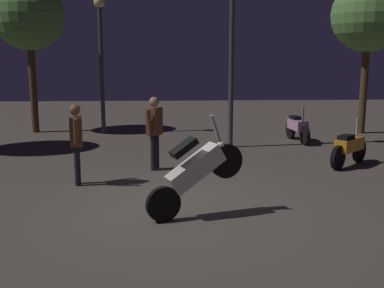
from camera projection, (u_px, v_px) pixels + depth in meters
The scene contains 10 objects.
ground_plane at pixel (180, 211), 7.78m from camera, with size 40.00×40.00×0.00m, color #4C443D.
motorcycle_white_foreground at pixel (195, 171), 7.36m from camera, with size 1.58×0.70×1.63m.
motorcycle_orange_parked_left at pixel (349, 147), 10.92m from camera, with size 1.28×1.21×1.11m.
motorcycle_pink_parked_right at pixel (298, 127), 14.05m from camera, with size 0.41×1.66×1.11m.
person_rider_beside at pixel (154, 127), 10.45m from camera, with size 0.38×0.63×1.66m.
person_bystander_far at pixel (76, 137), 9.19m from camera, with size 0.31×0.66×1.62m.
streetlamp_near at pixel (232, 19), 12.64m from camera, with size 0.36×0.36×5.69m.
streetlamp_far at pixel (101, 47), 15.15m from camera, with size 0.36×0.36×4.44m.
tree_left_bg at pixel (369, 16), 15.04m from camera, with size 2.39×2.39×5.07m.
tree_right_bg at pixel (29, 16), 15.23m from camera, with size 2.31×2.31×5.05m.
Camera 1 is at (-0.21, -7.45, 2.52)m, focal length 43.60 mm.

